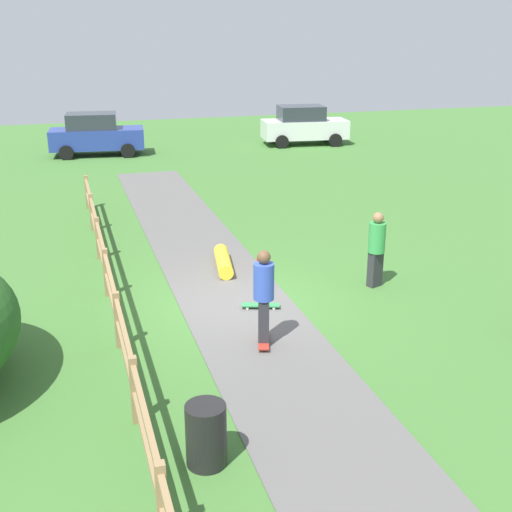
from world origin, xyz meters
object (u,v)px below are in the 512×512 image
object	(u,v)px
trash_bin	(206,435)
skater_fallen	(226,261)
skater_riding	(264,293)
skateboard_loose	(261,305)
parked_car_white	(304,125)
parked_car_blue	(96,134)
bystander_green	(377,246)

from	to	relation	value
trash_bin	skater_fallen	size ratio (longest dim) A/B	0.53
skater_riding	skater_fallen	xyz separation A→B (m)	(0.33, 4.15, -0.85)
skater_riding	skateboard_loose	bearing A→B (deg)	75.02
trash_bin	skater_fallen	distance (m)	7.63
skateboard_loose	parked_car_white	size ratio (longest dim) A/B	0.19
skater_riding	skateboard_loose	xyz separation A→B (m)	(0.42, 1.58, -0.96)
parked_car_blue	parked_car_white	distance (m)	10.16
skater_riding	bystander_green	world-z (taller)	skater_riding
skateboard_loose	bystander_green	xyz separation A→B (m)	(2.89, 0.51, 0.88)
bystander_green	parked_car_white	distance (m)	19.13
skateboard_loose	bystander_green	size ratio (longest dim) A/B	0.47
trash_bin	bystander_green	xyz separation A→B (m)	(5.12, 5.26, 0.52)
skater_fallen	parked_car_white	distance (m)	18.30
skateboard_loose	skater_fallen	bearing A→B (deg)	92.04
skater_riding	skater_fallen	bearing A→B (deg)	85.43
skater_fallen	parked_car_blue	bearing A→B (deg)	96.97
trash_bin	skateboard_loose	distance (m)	5.26
skater_riding	bystander_green	distance (m)	3.92
trash_bin	bystander_green	world-z (taller)	bystander_green
trash_bin	skater_riding	xyz separation A→B (m)	(1.80, 3.17, 0.60)
bystander_green	skater_fallen	bearing A→B (deg)	145.32
skater_fallen	bystander_green	world-z (taller)	bystander_green
skater_fallen	bystander_green	bearing A→B (deg)	-34.68
skater_riding	parked_car_white	world-z (taller)	parked_car_white
skateboard_loose	parked_car_white	world-z (taller)	parked_car_white
skater_riding	parked_car_white	size ratio (longest dim) A/B	0.42
parked_car_blue	skater_riding	bearing A→B (deg)	-85.35
trash_bin	parked_car_white	distance (m)	25.82
bystander_green	parked_car_blue	bearing A→B (deg)	105.13
skater_fallen	bystander_green	distance (m)	3.71
trash_bin	skater_riding	distance (m)	3.69
skateboard_loose	skater_riding	bearing A→B (deg)	-104.98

